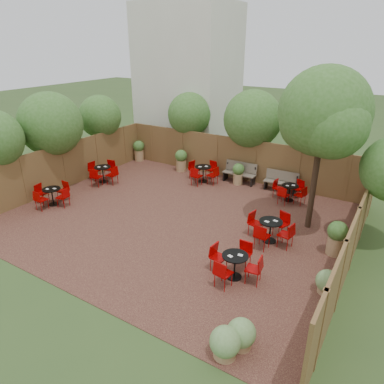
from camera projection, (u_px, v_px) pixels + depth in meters
The scene contains 13 objects.
ground at pixel (177, 219), 13.21m from camera, with size 80.00×80.00×0.00m, color #354F23.
courtyard_paving at pixel (177, 219), 13.20m from camera, with size 12.00×10.00×0.02m, color #391A17.
fence_back at pixel (235, 158), 16.72m from camera, with size 12.00×0.08×2.00m, color brown.
fence_left at pixel (64, 166), 15.70m from camera, with size 0.08×10.00×2.00m, color brown.
fence_right at pixel (353, 240), 9.92m from camera, with size 0.08×10.00×2.00m, color brown.
neighbour_building at pixel (188, 81), 20.05m from camera, with size 5.00×4.00×8.00m, color silver.
overhang_foliage at pixel (178, 126), 15.31m from camera, with size 15.48×10.75×2.74m.
courtyard_tree at pixel (323, 117), 11.10m from camera, with size 2.94×2.87×5.51m.
park_bench_left at pixel (240, 172), 16.41m from camera, with size 1.54×0.50×0.95m.
park_bench_right at pixel (281, 181), 15.47m from camera, with size 1.46×0.54×0.89m.
bistro_tables at pixel (184, 198), 13.85m from camera, with size 10.08×7.41×0.86m.
planters at pixel (207, 173), 15.98m from camera, with size 11.75×4.69×1.12m.
low_shrubs at pixel (265, 320), 7.97m from camera, with size 2.00×3.87×0.72m.
Camera 1 is at (6.63, -9.69, 6.16)m, focal length 33.07 mm.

